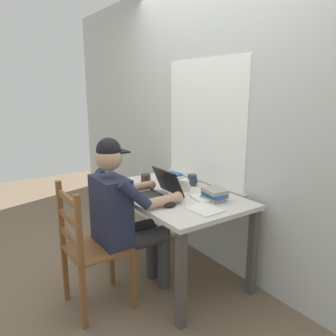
% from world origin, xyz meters
% --- Properties ---
extents(ground_plane, '(8.00, 8.00, 0.00)m').
position_xyz_m(ground_plane, '(0.00, 0.00, 0.00)').
color(ground_plane, brown).
extents(back_wall, '(6.00, 0.08, 2.60)m').
position_xyz_m(back_wall, '(-0.00, 0.47, 1.30)').
color(back_wall, beige).
rests_on(back_wall, ground).
extents(desk, '(1.29, 0.79, 0.74)m').
position_xyz_m(desk, '(0.00, 0.00, 0.64)').
color(desk, beige).
rests_on(desk, ground).
extents(seated_person, '(0.50, 0.60, 1.25)m').
position_xyz_m(seated_person, '(0.05, -0.47, 0.69)').
color(seated_person, '#232842').
rests_on(seated_person, ground).
extents(wooden_chair, '(0.42, 0.42, 0.95)m').
position_xyz_m(wooden_chair, '(0.05, -0.75, 0.47)').
color(wooden_chair, brown).
rests_on(wooden_chair, ground).
extents(laptop, '(0.33, 0.32, 0.22)m').
position_xyz_m(laptop, '(0.04, -0.17, 0.79)').
color(laptop, black).
rests_on(laptop, desk).
extents(computer_mouse, '(0.06, 0.10, 0.03)m').
position_xyz_m(computer_mouse, '(0.28, -0.21, 0.76)').
color(computer_mouse, black).
rests_on(computer_mouse, desk).
extents(coffee_mug_white, '(0.11, 0.08, 0.10)m').
position_xyz_m(coffee_mug_white, '(0.02, 0.11, 0.79)').
color(coffee_mug_white, silver).
rests_on(coffee_mug_white, desk).
extents(coffee_mug_dark, '(0.12, 0.09, 0.09)m').
position_xyz_m(coffee_mug_dark, '(-0.32, -0.06, 0.79)').
color(coffee_mug_dark, '#38281E').
rests_on(coffee_mug_dark, desk).
extents(coffee_mug_spare, '(0.12, 0.08, 0.10)m').
position_xyz_m(coffee_mug_spare, '(-0.07, 0.27, 0.79)').
color(coffee_mug_spare, '#2D384C').
rests_on(coffee_mug_spare, desk).
extents(book_stack_main, '(0.20, 0.17, 0.09)m').
position_xyz_m(book_stack_main, '(0.34, 0.16, 0.79)').
color(book_stack_main, gray).
rests_on(book_stack_main, desk).
extents(book_stack_side, '(0.20, 0.15, 0.07)m').
position_xyz_m(book_stack_side, '(-0.29, 0.20, 0.78)').
color(book_stack_side, white).
rests_on(book_stack_side, desk).
extents(paper_pile_near_laptop, '(0.22, 0.23, 0.02)m').
position_xyz_m(paper_pile_near_laptop, '(0.28, 0.13, 0.75)').
color(paper_pile_near_laptop, white).
rests_on(paper_pile_near_laptop, desk).
extents(paper_pile_back_corner, '(0.24, 0.20, 0.01)m').
position_xyz_m(paper_pile_back_corner, '(0.47, -0.05, 0.74)').
color(paper_pile_back_corner, white).
rests_on(paper_pile_back_corner, desk).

